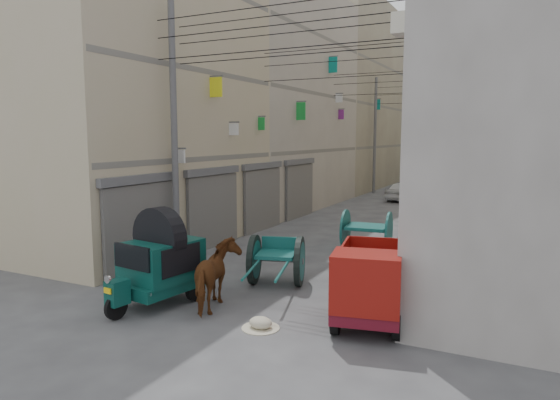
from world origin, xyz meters
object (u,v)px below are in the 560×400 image
Objects in this scene: auto_rickshaw at (160,261)px; tonga_cart at (277,259)px; second_cart at (367,229)px; distant_car_grey at (459,184)px; distant_car_white at (405,191)px; feed_sack at (261,323)px; horse at (217,276)px; distant_car_green at (445,178)px; mini_truck at (369,288)px.

auto_rickshaw is 0.82× the size of tonga_cart.
distant_car_grey is at bearing 83.36° from second_cart.
tonga_cart reaches higher than distant_car_grey.
distant_car_white is 7.83m from distant_car_grey.
second_cart is 0.54× the size of distant_car_grey.
second_cart is at bearing 108.97° from distant_car_white.
second_cart is 7.95m from feed_sack.
auto_rickshaw is at bearing -5.92° from horse.
horse is (-1.50, 0.66, 0.65)m from feed_sack.
distant_car_grey is (1.40, 26.97, -0.17)m from tonga_cart.
distant_car_green reaches higher than distant_car_white.
second_cart is at bearing -81.35° from distant_car_grey.
distant_car_white reaches higher than feed_sack.
distant_car_white is (-1.91, 14.49, -0.16)m from second_cart.
distant_car_white is 0.78× the size of distant_car_green.
second_cart is 21.97m from distant_car_grey.
horse is 0.41× the size of distant_car_green.
distant_car_green is (-3.19, 32.06, -0.18)m from mini_truck.
auto_rickshaw is 0.79× the size of mini_truck.
horse reaches higher than tonga_cart.
feed_sack is at bearing -85.87° from tonga_cart.
feed_sack is at bearing 1.56° from auto_rickshaw.
distant_car_grey is 3.68m from distant_car_green.
tonga_cart reaches higher than feed_sack.
distant_car_grey is (-1.66, 28.71, -0.29)m from mini_truck.
distant_car_white is (-3.99, 21.23, -0.23)m from mini_truck.
horse is 32.59m from distant_car_green.
distant_car_grey is at bearing 70.33° from tonga_cart.
auto_rickshaw is at bearing 92.67° from distant_car_green.
horse is (-1.38, -7.27, 0.02)m from second_cart.
tonga_cart is at bearing 95.79° from distant_car_green.
auto_rickshaw is at bearing -115.58° from second_cart.
second_cart is 25.34m from distant_car_green.
auto_rickshaw is at bearing 173.79° from feed_sack.
second_cart is at bearing 62.15° from tonga_cart.
second_cart is at bearing 95.50° from mini_truck.
horse is (-3.45, -0.53, -0.05)m from mini_truck.
auto_rickshaw is 22.12m from distant_car_white.
mini_truck is 3.49m from horse.
mini_truck is 0.93× the size of distant_car_white.
feed_sack is 0.27× the size of horse.
auto_rickshaw is 32.97m from distant_car_green.
distant_car_white is at bearing 76.02° from tonga_cart.
tonga_cart is 0.98× the size of distant_car_grey.
distant_car_green is at bearing -82.78° from distant_car_white.
distant_car_grey is (2.32, 7.48, -0.07)m from distant_car_white.
second_cart is at bearing -120.37° from horse.
distant_car_grey reaches higher than feed_sack.
distant_car_grey is at bearing 91.62° from auto_rickshaw.
horse is 21.76m from distant_car_white.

